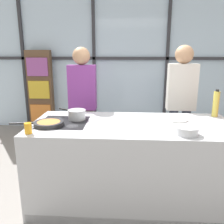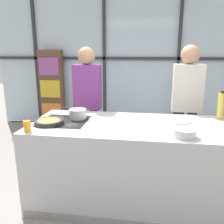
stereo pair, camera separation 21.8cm
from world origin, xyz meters
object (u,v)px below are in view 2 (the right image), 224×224
saucepan (78,113)px  mixing_bowl (184,132)px  frying_pan (48,122)px  juice_glass_near (27,126)px  white_plate (178,121)px  spectator_far_left (88,98)px  oil_bottle (221,106)px  spectator_center_left (187,100)px

saucepan → mixing_bowl: bearing=-21.2°
frying_pan → juice_glass_near: 0.28m
mixing_bowl → juice_glass_near: juice_glass_near is taller
white_plate → spectator_far_left: bearing=150.3°
mixing_bowl → juice_glass_near: (-1.50, -0.07, 0.01)m
spectator_far_left → white_plate: bearing=150.3°
spectator_far_left → juice_glass_near: spectator_far_left is taller
spectator_far_left → oil_bottle: size_ratio=5.36×
spectator_center_left → mixing_bowl: spectator_center_left is taller
spectator_center_left → frying_pan: bearing=31.7°
frying_pan → saucepan: size_ratio=1.60×
saucepan → juice_glass_near: bearing=-125.5°
spectator_far_left → white_plate: (1.21, -0.69, -0.08)m
white_plate → juice_glass_near: bearing=-159.9°
spectator_far_left → white_plate: 1.39m
frying_pan → oil_bottle: oil_bottle is taller
spectator_far_left → saucepan: spectator_far_left is taller
spectator_far_left → saucepan: 0.73m
spectator_center_left → mixing_bowl: bearing=80.6°
spectator_far_left → juice_glass_near: bearing=76.5°
mixing_bowl → saucepan: bearing=158.8°
oil_bottle → frying_pan: bearing=-165.6°
spectator_center_left → saucepan: spectator_center_left is taller
saucepan → white_plate: 1.15m
white_plate → mixing_bowl: size_ratio=1.18×
mixing_bowl → juice_glass_near: 1.51m
white_plate → oil_bottle: oil_bottle is taller
oil_bottle → spectator_center_left: bearing=120.9°
frying_pan → mixing_bowl: bearing=-7.8°
spectator_center_left → juice_glass_near: (-1.70, -1.24, -0.05)m
spectator_center_left → oil_bottle: (0.30, -0.50, 0.05)m
spectator_center_left → saucepan: (-1.34, -0.73, -0.05)m
frying_pan → saucepan: saucepan is taller
spectator_far_left → saucepan: bearing=95.0°
spectator_center_left → oil_bottle: bearing=120.9°
spectator_far_left → oil_bottle: (1.70, -0.50, 0.06)m
spectator_far_left → spectator_center_left: spectator_center_left is taller
frying_pan → white_plate: bearing=11.9°
white_plate → mixing_bowl: mixing_bowl is taller
juice_glass_near → white_plate: bearing=20.1°
spectator_center_left → juice_glass_near: 2.10m
spectator_far_left → spectator_center_left: 1.40m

